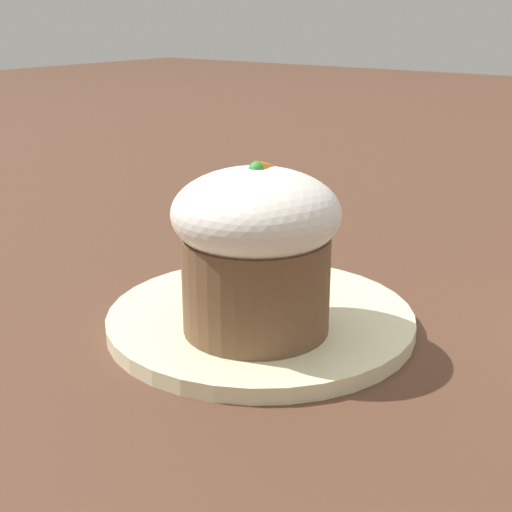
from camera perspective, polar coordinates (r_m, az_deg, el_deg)
ground_plane at (r=0.48m, az=0.36°, el=-5.62°), size 4.00×4.00×0.00m
dessert_plate at (r=0.48m, az=0.36°, el=-5.05°), size 0.21×0.21×0.01m
carrot_cake at (r=0.44m, az=0.00°, el=0.76°), size 0.10×0.10×0.11m
spoon at (r=0.48m, az=0.77°, el=-4.14°), size 0.11×0.10×0.01m
paper_napkin at (r=0.65m, az=-0.41°, el=1.12°), size 0.10×0.09×0.00m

